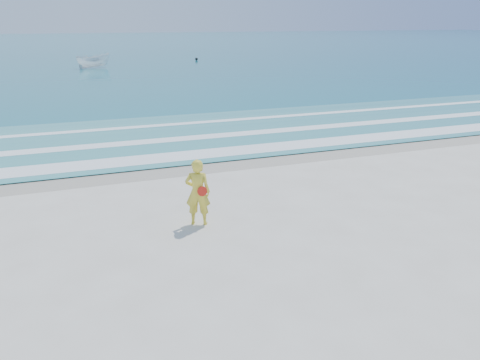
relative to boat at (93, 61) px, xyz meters
name	(u,v)px	position (x,y,z in m)	size (l,w,h in m)	color
ground	(272,284)	(0.55, -50.16, -0.85)	(400.00, 400.00, 0.00)	silver
wet_sand	(178,167)	(0.55, -41.16, -0.84)	(400.00, 2.40, 0.00)	#B2A893
ocean	(81,45)	(0.55, 54.84, -0.83)	(400.00, 190.00, 0.04)	#19727F
shallow	(155,137)	(0.55, -36.16, -0.80)	(400.00, 10.00, 0.01)	#59B7AD
foam_near	(171,157)	(0.55, -39.86, -0.79)	(400.00, 1.40, 0.01)	white
foam_mid	(158,141)	(0.55, -36.96, -0.79)	(400.00, 0.90, 0.01)	white
foam_far	(146,126)	(0.55, -33.66, -0.79)	(400.00, 0.60, 0.01)	white
boat	(93,61)	(0.00, 0.00, 0.00)	(1.57, 4.18, 1.61)	white
buoy	(196,59)	(13.93, 5.96, -0.61)	(0.39, 0.39, 0.39)	black
woman	(198,192)	(-0.10, -46.57, 0.10)	(0.81, 0.68, 1.88)	yellow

